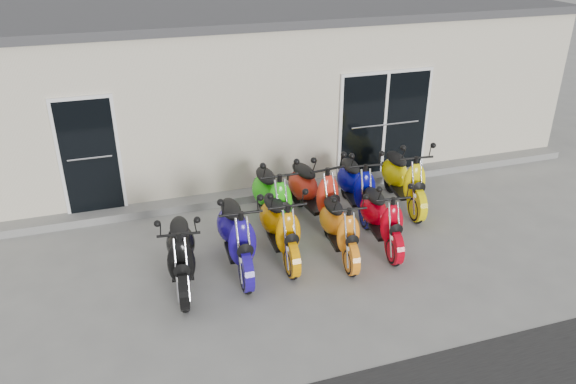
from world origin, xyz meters
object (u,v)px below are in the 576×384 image
Objects in this scene: scooter_front_orange_b at (340,220)px; scooter_front_red at (382,210)px; scooter_back_green at (272,189)px; scooter_front_orange_a at (280,218)px; scooter_back_blue at (357,178)px; scooter_back_red at (314,184)px; scooter_back_yellow at (404,171)px; scooter_front_black at (180,245)px; scooter_front_blue at (236,226)px.

scooter_front_red reaches higher than scooter_front_orange_b.
scooter_front_red is 1.95m from scooter_back_green.
scooter_back_green reaches higher than scooter_front_orange_a.
scooter_back_blue is at bearing 92.46° from scooter_front_red.
scooter_back_red reaches higher than scooter_back_yellow.
scooter_front_black is 1.03× the size of scooter_front_red.
scooter_back_green reaches higher than scooter_front_black.
scooter_front_red is (2.46, -0.10, -0.08)m from scooter_front_blue.
scooter_back_green is (-1.55, 1.17, 0.08)m from scooter_front_red.
scooter_back_red reaches higher than scooter_back_blue.
scooter_front_orange_b is (0.92, -0.27, -0.05)m from scooter_front_orange_a.
scooter_back_green is (0.90, 1.07, 0.00)m from scooter_front_blue.
scooter_back_green is 2.61m from scooter_back_yellow.
scooter_back_blue is at bearing 26.48° from scooter_front_blue.
scooter_front_black is at bearing -173.97° from scooter_front_orange_b.
scooter_front_blue is at bearing -170.31° from scooter_front_orange_a.
scooter_back_red is (-0.76, 1.17, 0.08)m from scooter_front_red.
scooter_front_blue reaches higher than scooter_back_yellow.
scooter_back_red is at bearing 94.12° from scooter_front_orange_b.
scooter_front_orange_a reaches higher than scooter_front_black.
scooter_back_red is (0.95, 0.97, 0.04)m from scooter_front_orange_a.
scooter_front_orange_b is at bearing -14.49° from scooter_front_orange_a.
scooter_front_black is at bearing -152.04° from scooter_back_blue.
scooter_front_orange_b is at bearing -98.48° from scooter_back_red.
scooter_back_blue is at bearing 31.65° from scooter_front_orange_a.
scooter_front_orange_a is 2.94m from scooter_back_yellow.
scooter_back_green reaches higher than scooter_back_blue.
scooter_front_red is at bearing -64.24° from scooter_back_red.
scooter_back_yellow is at bearing 55.10° from scooter_front_red.
scooter_back_blue is at bearing 61.23° from scooter_front_orange_b.
scooter_back_green reaches higher than scooter_front_orange_b.
scooter_front_red is at bearing 10.72° from scooter_front_orange_b.
scooter_back_blue is at bearing -3.86° from scooter_back_red.
scooter_front_red is 0.90× the size of scooter_back_red.
scooter_front_orange_a is at bearing -143.58° from scooter_back_blue.
scooter_front_orange_a is at bearing -98.56° from scooter_back_green.
scooter_back_yellow is at bearing 1.05° from scooter_back_green.
scooter_back_green is at bearing 82.76° from scooter_front_orange_a.
scooter_front_orange_b is at bearing -139.10° from scooter_back_yellow.
scooter_back_yellow is at bearing 21.69° from scooter_front_orange_a.
scooter_front_red is at bearing 8.48° from scooter_front_black.
scooter_front_black is 0.98× the size of scooter_front_orange_a.
scooter_back_red is (1.69, 1.07, -0.00)m from scooter_front_blue.
scooter_back_yellow reaches higher than scooter_back_blue.
scooter_front_blue is at bearing -129.34° from scooter_back_green.
scooter_back_red is at bearing 129.71° from scooter_front_red.
scooter_back_green is at bearing -171.37° from scooter_back_blue.
scooter_back_blue is at bearing 27.81° from scooter_front_black.
scooter_front_black is 2.89m from scooter_back_red.
scooter_front_orange_a is 1.00× the size of scooter_back_blue.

